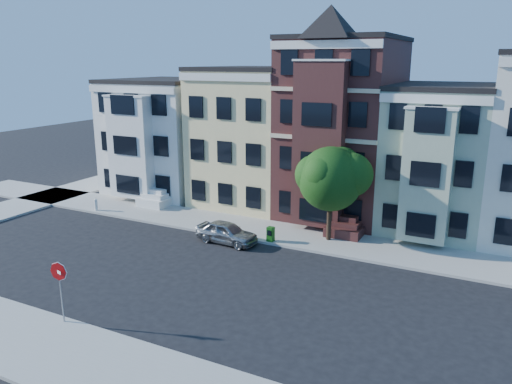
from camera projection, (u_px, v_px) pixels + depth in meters
The scene contains 12 objects.
ground at pixel (247, 290), 24.01m from camera, with size 120.00×120.00×0.00m, color black.
far_sidewalk at pixel (307, 238), 30.89m from camera, with size 60.00×4.00×0.15m, color #9E9B93.
near_sidewalk at pixel (139, 381), 17.08m from camera, with size 60.00×4.00×0.15m, color #9E9B93.
house_white at pixel (170, 137), 41.91m from camera, with size 8.00×9.00×9.00m, color white.
house_yellow at pixel (254, 137), 38.30m from camera, with size 7.00×9.00×10.00m, color #F4DD97.
house_brown at pixel (343, 130), 34.99m from camera, with size 7.00×9.00×12.00m, color #401D1B.
house_green at pixel (438, 159), 32.54m from camera, with size 6.00×9.00×9.00m, color #A2B295.
street_tree at pixel (331, 183), 29.54m from camera, with size 6.07×6.07×7.06m, color #1E4E16, non-canonical shape.
parked_car at pixel (227, 232), 30.13m from camera, with size 1.56×3.89×1.33m, color #95989B.
newspaper_box at pixel (271, 234), 30.04m from camera, with size 0.40×0.35×0.88m, color #155514.
fire_hydrant at pixel (96, 206), 36.28m from camera, with size 0.24×0.24×0.69m, color white.
stop_sign at pixel (61, 288), 20.48m from camera, with size 0.83×0.12×3.01m, color #A8080A, non-canonical shape.
Camera 1 is at (10.30, -19.45, 10.71)m, focal length 35.00 mm.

